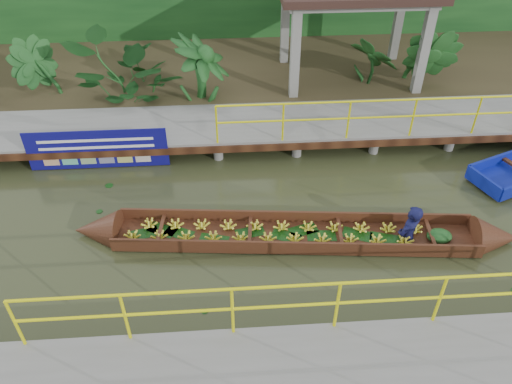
{
  "coord_description": "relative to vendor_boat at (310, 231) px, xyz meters",
  "views": [
    {
      "loc": [
        -0.78,
        -7.83,
        7.23
      ],
      "look_at": [
        -0.2,
        0.5,
        0.6
      ],
      "focal_mm": 35.0,
      "sensor_mm": 36.0,
      "label": 1
    }
  ],
  "objects": [
    {
      "name": "vendor_boat",
      "position": [
        0.0,
        0.0,
        0.0
      ],
      "size": [
        9.23,
        1.76,
        2.02
      ],
      "rotation": [
        0.0,
        0.0,
        -0.1
      ],
      "color": "#3C1E10",
      "rests_on": "ground"
    },
    {
      "name": "land_strip",
      "position": [
        -0.87,
        7.9,
        0.0
      ],
      "size": [
        30.0,
        8.0,
        0.45
      ],
      "primitive_type": "cube",
      "color": "#312818",
      "rests_on": "ground"
    },
    {
      "name": "blue_banner",
      "position": [
        -4.77,
        2.87,
        0.33
      ],
      "size": [
        3.38,
        0.04,
        1.05
      ],
      "color": "navy",
      "rests_on": "ground"
    },
    {
      "name": "ground",
      "position": [
        -0.87,
        0.4,
        -0.22
      ],
      "size": [
        80.0,
        80.0,
        0.0
      ],
      "primitive_type": "plane",
      "color": "#30341A",
      "rests_on": "ground"
    },
    {
      "name": "tropical_plants",
      "position": [
        -2.53,
        5.7,
        1.06
      ],
      "size": [
        14.33,
        1.33,
        1.67
      ],
      "color": "#133C16",
      "rests_on": "ground"
    },
    {
      "name": "far_dock",
      "position": [
        -0.85,
        3.82,
        0.25
      ],
      "size": [
        16.0,
        2.06,
        1.66
      ],
      "color": "slate",
      "rests_on": "ground"
    }
  ]
}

